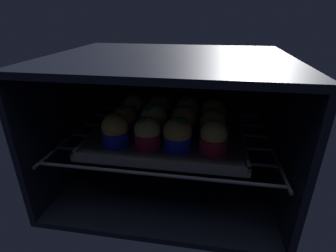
# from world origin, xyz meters

# --- Properties ---
(oven_cavity) EXTENTS (0.59, 0.47, 0.37)m
(oven_cavity) POSITION_xyz_m (0.00, 0.26, 0.17)
(oven_cavity) COLOR black
(oven_cavity) RESTS_ON ground
(oven_rack) EXTENTS (0.55, 0.42, 0.01)m
(oven_rack) POSITION_xyz_m (0.00, 0.22, 0.14)
(oven_rack) COLOR #444756
(oven_rack) RESTS_ON oven_cavity
(baking_tray) EXTENTS (0.40, 0.32, 0.02)m
(baking_tray) POSITION_xyz_m (0.00, 0.20, 0.15)
(baking_tray) COLOR #4C4C51
(baking_tray) RESTS_ON oven_rack
(muffin_row0_col0) EXTENTS (0.07, 0.07, 0.08)m
(muffin_row0_col0) POSITION_xyz_m (-0.12, 0.12, 0.19)
(muffin_row0_col0) COLOR #1928B7
(muffin_row0_col0) RESTS_ON baking_tray
(muffin_row0_col1) EXTENTS (0.07, 0.07, 0.08)m
(muffin_row0_col1) POSITION_xyz_m (-0.04, 0.12, 0.19)
(muffin_row0_col1) COLOR red
(muffin_row0_col1) RESTS_ON baking_tray
(muffin_row0_col2) EXTENTS (0.07, 0.07, 0.08)m
(muffin_row0_col2) POSITION_xyz_m (0.04, 0.12, 0.19)
(muffin_row0_col2) COLOR #1928B7
(muffin_row0_col2) RESTS_ON baking_tray
(muffin_row0_col3) EXTENTS (0.07, 0.07, 0.08)m
(muffin_row0_col3) POSITION_xyz_m (0.12, 0.12, 0.19)
(muffin_row0_col3) COLOR red
(muffin_row0_col3) RESTS_ON baking_tray
(muffin_row1_col0) EXTENTS (0.07, 0.07, 0.07)m
(muffin_row1_col0) POSITION_xyz_m (-0.12, 0.20, 0.19)
(muffin_row1_col0) COLOR #7A238C
(muffin_row1_col0) RESTS_ON baking_tray
(muffin_row1_col1) EXTENTS (0.07, 0.07, 0.09)m
(muffin_row1_col1) POSITION_xyz_m (-0.04, 0.20, 0.19)
(muffin_row1_col1) COLOR #0C8C84
(muffin_row1_col1) RESTS_ON baking_tray
(muffin_row1_col2) EXTENTS (0.07, 0.07, 0.08)m
(muffin_row1_col2) POSITION_xyz_m (0.04, 0.20, 0.19)
(muffin_row1_col2) COLOR #1928B7
(muffin_row1_col2) RESTS_ON baking_tray
(muffin_row1_col3) EXTENTS (0.07, 0.07, 0.08)m
(muffin_row1_col3) POSITION_xyz_m (0.12, 0.20, 0.19)
(muffin_row1_col3) COLOR red
(muffin_row1_col3) RESTS_ON baking_tray
(muffin_row2_col0) EXTENTS (0.07, 0.07, 0.08)m
(muffin_row2_col0) POSITION_xyz_m (-0.12, 0.28, 0.19)
(muffin_row2_col0) COLOR #1928B7
(muffin_row2_col0) RESTS_ON baking_tray
(muffin_row2_col1) EXTENTS (0.07, 0.07, 0.08)m
(muffin_row2_col1) POSITION_xyz_m (-0.04, 0.28, 0.19)
(muffin_row2_col1) COLOR #1928B7
(muffin_row2_col1) RESTS_ON baking_tray
(muffin_row2_col2) EXTENTS (0.07, 0.07, 0.08)m
(muffin_row2_col2) POSITION_xyz_m (0.04, 0.28, 0.19)
(muffin_row2_col2) COLOR #1928B7
(muffin_row2_col2) RESTS_ON baking_tray
(muffin_row2_col3) EXTENTS (0.07, 0.07, 0.08)m
(muffin_row2_col3) POSITION_xyz_m (0.12, 0.28, 0.19)
(muffin_row2_col3) COLOR silver
(muffin_row2_col3) RESTS_ON baking_tray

